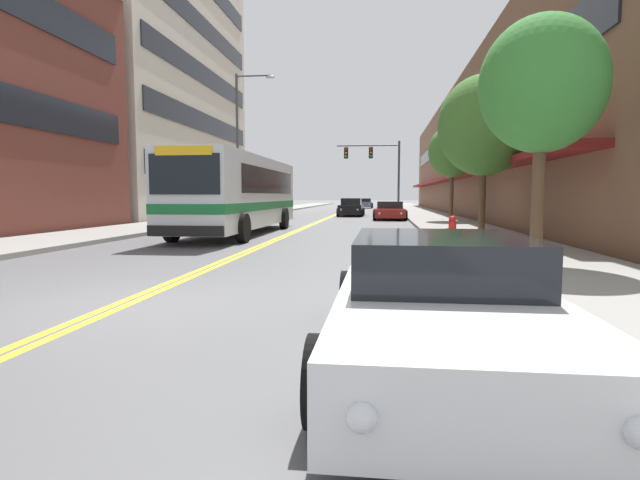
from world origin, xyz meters
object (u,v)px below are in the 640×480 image
Objects in this scene: car_white_parked_right_foreground at (440,303)px; traffic_signal_mast at (377,163)px; car_black_moving_second at (351,208)px; street_tree_right_mid at (484,126)px; car_beige_parked_left_mid at (256,210)px; street_lamp_left_far at (242,135)px; street_tree_right_far at (452,152)px; car_red_parked_right_mid at (390,211)px; street_tree_right_near at (542,86)px; city_bus at (240,191)px; car_slate_blue_moving_lead at (364,203)px; fire_hydrant at (452,229)px.

traffic_signal_mast reaches higher than car_white_parked_right_foreground.
street_tree_right_mid reaches higher than car_black_moving_second.
traffic_signal_mast is (7.83, 9.95, 3.71)m from car_beige_parked_left_mid.
street_tree_right_far is at bearing -5.71° from street_lamp_left_far.
car_red_parked_right_mid is 0.88× the size of street_tree_right_near.
car_beige_parked_left_mid is 0.71× the size of street_tree_right_mid.
street_tree_right_far is (3.48, -3.77, 3.55)m from car_red_parked_right_mid.
car_red_parked_right_mid is (8.79, 1.23, -0.04)m from car_beige_parked_left_mid.
street_tree_right_near is (2.80, 6.52, 3.35)m from car_white_parked_right_foreground.
city_bus is 43.45m from car_slate_blue_moving_lead.
street_tree_right_near reaches higher than car_black_moving_second.
car_black_moving_second reaches higher than car_white_parked_right_foreground.
traffic_signal_mast is 1.02× the size of street_tree_right_mid.
street_tree_right_far reaches higher than city_bus.
car_white_parked_right_foreground is at bearing -98.42° from fire_hydrant.
street_lamp_left_far reaches higher than car_black_moving_second.
car_slate_blue_moving_lead is 0.76× the size of street_tree_right_mid.
car_beige_parked_left_mid is 5.08× the size of fire_hydrant.
street_tree_right_mid is at bearing -79.44° from traffic_signal_mast.
street_tree_right_far is at bearing 43.36° from city_bus.
car_black_moving_second is 5.78× the size of fire_hydrant.
car_slate_blue_moving_lead is (-2.72, 58.87, 0.01)m from car_white_parked_right_foreground.
street_tree_right_far reaches higher than car_black_moving_second.
city_bus is 16.92m from car_white_parked_right_foreground.
car_white_parked_right_foreground is at bearing -72.28° from car_beige_parked_left_mid.
fire_hydrant is at bearing 105.76° from street_tree_right_near.
fire_hydrant is (4.31, -48.10, -0.02)m from car_slate_blue_moving_lead.
city_bus is at bearing -94.94° from car_slate_blue_moving_lead.
car_slate_blue_moving_lead is 0.86× the size of street_tree_right_near.
car_slate_blue_moving_lead is 44.55m from street_tree_right_mid.
fire_hydrant is at bearing -30.92° from city_bus.
car_slate_blue_moving_lead is at bearing 94.70° from traffic_signal_mast.
street_lamp_left_far is at bearing -126.77° from traffic_signal_mast.
street_tree_right_near is at bearing -93.11° from street_tree_right_mid.
car_red_parked_right_mid is 6.24m from street_tree_right_far.
car_beige_parked_left_mid is 0.81× the size of street_tree_right_near.
car_red_parked_right_mid is 1.02× the size of car_slate_blue_moving_lead.
car_red_parked_right_mid is 18.04m from fire_hydrant.
car_white_parked_right_foreground is 37.66m from traffic_signal_mast.
street_lamp_left_far is (-2.88, 10.65, 3.62)m from city_bus.
car_red_parked_right_mid is at bearing 132.68° from street_tree_right_far.
car_beige_parked_left_mid is 0.87× the size of car_white_parked_right_foreground.
car_white_parked_right_foreground is at bearing -67.52° from city_bus.
fire_hydrant is at bearing -97.54° from street_tree_right_far.
street_tree_right_far is 14.75m from fire_hydrant.
car_beige_parked_left_mid is at bearing 107.72° from car_white_parked_right_foreground.
car_red_parked_right_mid is at bearing -83.75° from traffic_signal_mast.
car_red_parked_right_mid is 6.26m from car_black_moving_second.
street_tree_right_mid is at bearing -42.10° from street_lamp_left_far.
street_lamp_left_far is 1.53× the size of street_tree_right_mid.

